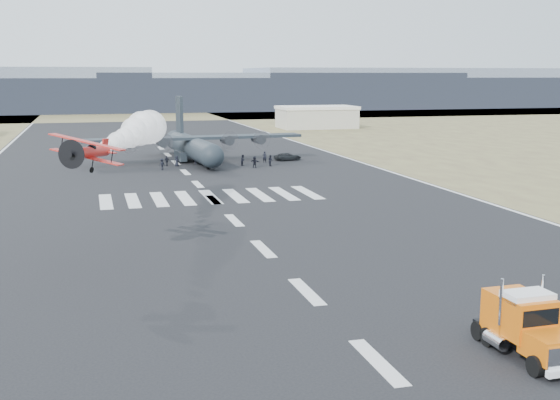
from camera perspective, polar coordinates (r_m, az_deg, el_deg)
name	(u,v)px	position (r m, az deg, el deg)	size (l,w,h in m)	color
ground	(378,362)	(36.43, 7.96, -12.90)	(500.00, 500.00, 0.00)	black
scrub_far	(127,115)	(261.46, -12.35, 6.80)	(500.00, 80.00, 0.00)	brown
runway_markings	(198,184)	(92.81, -6.71, 1.28)	(60.00, 260.00, 0.01)	silver
ridge_seg_d	(122,94)	(291.14, -12.72, 8.39)	(150.00, 50.00, 13.00)	slate
ridge_seg_e	(278,91)	(301.20, -0.13, 8.87)	(150.00, 50.00, 15.00)	slate
ridge_seg_f	(418,88)	(324.25, 11.17, 8.95)	(150.00, 50.00, 17.00)	slate
ridge_seg_g	(544,91)	(357.82, 20.63, 8.27)	(150.00, 50.00, 13.00)	slate
hangar_right	(317,117)	(190.59, 3.00, 6.77)	(20.50, 12.50, 5.90)	#ADA99A
semi_truck	(525,324)	(38.41, 19.30, -9.49)	(2.68, 7.57, 3.39)	black
aerobatic_biplane	(89,152)	(53.64, -15.28, 3.80)	(5.80, 5.44, 2.74)	red
smoke_trail	(141,128)	(73.65, -11.21, 5.73)	(7.95, 24.03, 3.67)	white
transport_aircraft	(192,145)	(117.50, -7.14, 4.45)	(36.24, 29.80, 10.46)	black
support_vehicle	(288,157)	(118.15, 0.65, 3.55)	(2.10, 4.55, 1.27)	black
crew_a	(265,157)	(115.10, -1.26, 3.53)	(0.68, 0.56, 1.87)	black
crew_b	(271,160)	(110.80, -0.78, 3.24)	(0.85, 0.53, 1.76)	black
crew_c	(162,164)	(107.83, -9.57, 2.90)	(1.10, 0.51, 1.71)	black
crew_d	(167,161)	(112.43, -9.18, 3.16)	(0.92, 0.47, 1.57)	black
crew_e	(177,161)	(111.40, -8.39, 3.15)	(0.82, 0.50, 1.68)	black
crew_f	(255,162)	(108.70, -2.08, 3.11)	(1.65, 0.54, 1.78)	black
crew_g	(195,159)	(113.41, -6.91, 3.30)	(0.60, 0.50, 1.66)	black
crew_h	(243,160)	(111.04, -3.03, 3.25)	(0.87, 0.54, 1.79)	black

